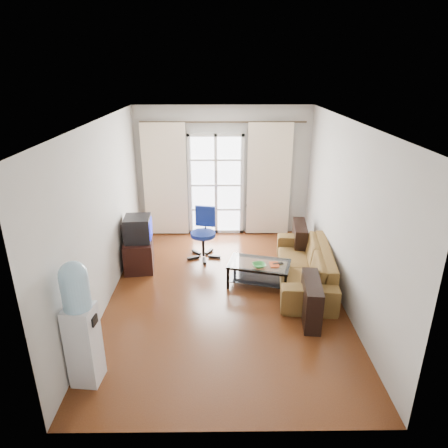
# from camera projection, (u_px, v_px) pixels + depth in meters

# --- Properties ---
(floor) EXTENTS (5.20, 5.20, 0.00)m
(floor) POSITION_uv_depth(u_px,v_px,m) (225.00, 294.00, 6.40)
(floor) COLOR #5F3116
(floor) RESTS_ON ground
(ceiling) EXTENTS (5.20, 5.20, 0.00)m
(ceiling) POSITION_uv_depth(u_px,v_px,m) (225.00, 122.00, 5.41)
(ceiling) COLOR white
(ceiling) RESTS_ON wall_back
(wall_back) EXTENTS (3.60, 0.02, 2.70)m
(wall_back) POSITION_uv_depth(u_px,v_px,m) (223.00, 172.00, 8.32)
(wall_back) COLOR beige
(wall_back) RESTS_ON floor
(wall_front) EXTENTS (3.60, 0.02, 2.70)m
(wall_front) POSITION_uv_depth(u_px,v_px,m) (228.00, 318.00, 3.49)
(wall_front) COLOR beige
(wall_front) RESTS_ON floor
(wall_left) EXTENTS (0.02, 5.20, 2.70)m
(wall_left) POSITION_uv_depth(u_px,v_px,m) (103.00, 215.00, 5.88)
(wall_left) COLOR beige
(wall_left) RESTS_ON floor
(wall_right) EXTENTS (0.02, 5.20, 2.70)m
(wall_right) POSITION_uv_depth(u_px,v_px,m) (346.00, 214.00, 5.92)
(wall_right) COLOR beige
(wall_right) RESTS_ON floor
(french_door) EXTENTS (1.16, 0.06, 2.15)m
(french_door) POSITION_uv_depth(u_px,v_px,m) (216.00, 185.00, 8.37)
(french_door) COLOR white
(french_door) RESTS_ON wall_back
(curtain_rod) EXTENTS (3.30, 0.04, 0.04)m
(curtain_rod) POSITION_uv_depth(u_px,v_px,m) (223.00, 122.00, 7.85)
(curtain_rod) COLOR #4C3F2D
(curtain_rod) RESTS_ON wall_back
(curtain_left) EXTENTS (0.90, 0.07, 2.35)m
(curtain_left) POSITION_uv_depth(u_px,v_px,m) (165.00, 180.00, 8.25)
(curtain_left) COLOR #FFEDCD
(curtain_left) RESTS_ON curtain_rod
(curtain_right) EXTENTS (0.90, 0.07, 2.35)m
(curtain_right) POSITION_uv_depth(u_px,v_px,m) (269.00, 180.00, 8.27)
(curtain_right) COLOR #FFEDCD
(curtain_right) RESTS_ON curtain_rod
(radiator) EXTENTS (0.64, 0.12, 0.64)m
(radiator) POSITION_uv_depth(u_px,v_px,m) (260.00, 219.00, 8.61)
(radiator) COLOR gray
(radiator) RESTS_ON floor
(sofa) EXTENTS (2.32, 1.30, 0.63)m
(sofa) POSITION_uv_depth(u_px,v_px,m) (304.00, 265.00, 6.65)
(sofa) COLOR brown
(sofa) RESTS_ON floor
(coffee_table) EXTENTS (1.10, 0.81, 0.40)m
(coffee_table) POSITION_uv_depth(u_px,v_px,m) (259.00, 271.00, 6.58)
(coffee_table) COLOR silver
(coffee_table) RESTS_ON floor
(bowl) EXTENTS (0.30, 0.30, 0.05)m
(bowl) POSITION_uv_depth(u_px,v_px,m) (259.00, 265.00, 6.39)
(bowl) COLOR #328A40
(bowl) RESTS_ON coffee_table
(book) EXTENTS (0.16, 0.21, 0.02)m
(book) POSITION_uv_depth(u_px,v_px,m) (270.00, 265.00, 6.45)
(book) COLOR #B52416
(book) RESTS_ON coffee_table
(remote) EXTENTS (0.18, 0.10, 0.02)m
(remote) POSITION_uv_depth(u_px,v_px,m) (278.00, 264.00, 6.48)
(remote) COLOR black
(remote) RESTS_ON coffee_table
(tv_stand) EXTENTS (0.58, 0.80, 0.54)m
(tv_stand) POSITION_uv_depth(u_px,v_px,m) (139.00, 254.00, 7.15)
(tv_stand) COLOR black
(tv_stand) RESTS_ON floor
(crt_tv) EXTENTS (0.51, 0.50, 0.44)m
(crt_tv) POSITION_uv_depth(u_px,v_px,m) (137.00, 229.00, 6.95)
(crt_tv) COLOR black
(crt_tv) RESTS_ON tv_stand
(task_chair) EXTENTS (0.77, 0.77, 0.96)m
(task_chair) POSITION_uv_depth(u_px,v_px,m) (204.00, 243.00, 7.55)
(task_chair) COLOR black
(task_chair) RESTS_ON floor
(water_cooler) EXTENTS (0.35, 0.34, 1.53)m
(water_cooler) POSITION_uv_depth(u_px,v_px,m) (80.00, 322.00, 4.35)
(water_cooler) COLOR silver
(water_cooler) RESTS_ON floor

